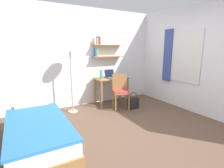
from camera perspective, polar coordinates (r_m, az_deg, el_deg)
The scene contains 11 objects.
ground_plane at distance 3.38m, azimuth 5.62°, elevation -15.72°, with size 5.28×5.28×0.00m, color brown.
wall_back at distance 4.80m, azimuth -8.08°, elevation 8.73°, with size 4.40×0.27×2.60m.
wall_right at distance 4.51m, azimuth 27.36°, elevation 7.29°, with size 0.10×4.40×2.60m.
bed at distance 3.08m, azimuth -23.42°, elevation -14.66°, with size 0.85×2.01×0.54m.
desk at distance 4.84m, azimuth -0.21°, elevation 0.27°, with size 0.92×0.51×0.75m.
desk_chair at distance 4.46m, azimuth 2.84°, elevation -2.00°, with size 0.52×0.50×0.88m.
standing_lamp at distance 4.16m, azimuth -13.77°, elevation 10.84°, with size 0.40×0.40×1.71m.
laptop at distance 4.81m, azimuth -0.62°, elevation 2.81°, with size 0.30×0.23×0.22m.
water_bottle at distance 4.61m, azimuth -3.59°, elevation 3.16°, with size 0.07×0.07×0.24m, color #42A87F.
book_stack at distance 5.01m, azimuth 2.64°, elevation 2.81°, with size 0.18×0.24×0.05m.
handbag at distance 4.54m, azimuth 7.00°, elevation -6.24°, with size 0.31×0.11×0.44m.
Camera 1 is at (-1.74, -2.44, 1.57)m, focal length 27.61 mm.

